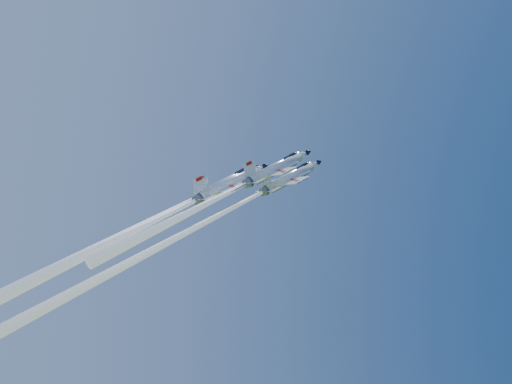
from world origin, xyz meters
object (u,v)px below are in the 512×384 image
jet_slot (159,219)px  jet_right (221,196)px  jet_lead (199,226)px  jet_left (130,230)px

jet_slot → jet_right: bearing=59.0°
jet_right → jet_lead: bearing=-176.0°
jet_left → jet_slot: (2.34, -8.96, 0.60)m
jet_lead → jet_right: jet_lead is taller
jet_slot → jet_lead: bearing=95.2°
jet_left → jet_slot: bearing=4.3°
jet_left → jet_slot: jet_left is taller
jet_left → jet_lead: bearing=47.8°
jet_lead → jet_left: size_ratio=1.02×
jet_lead → jet_slot: bearing=-84.8°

